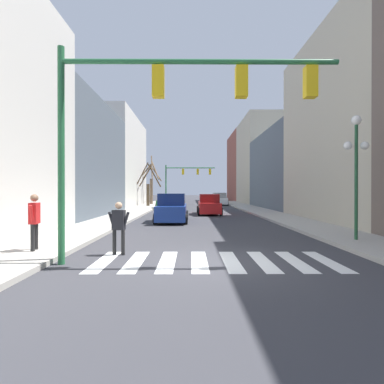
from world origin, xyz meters
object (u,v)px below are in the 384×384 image
Objects in this scene: car_at_intersection at (171,200)px; traffic_signal_far at (185,175)px; car_parked_left_far at (172,209)px; street_tree_left_near at (151,182)px; pedestrian_on_right_sidewalk at (119,224)px; pedestrian_on_left_sidewalk at (34,217)px; traffic_signal_near at (168,102)px; car_driving_away_lane at (219,199)px; car_parked_left_near at (167,202)px; street_tree_right_near at (148,188)px; car_parked_right_mid at (209,205)px; street_lamp_right_corner at (356,152)px.

traffic_signal_far is at bearing -29.58° from car_at_intersection.
car_parked_left_far is 0.69× the size of street_tree_left_near.
street_tree_left_near is (-3.13, 31.30, 2.17)m from pedestrian_on_right_sidewalk.
pedestrian_on_left_sidewalk is (-4.05, -33.51, -3.03)m from traffic_signal_far.
car_at_intersection is 30.28m from pedestrian_on_right_sidewalk.
traffic_signal_near is 1.62× the size of car_driving_away_lane.
street_tree_right_near reaches higher than car_parked_left_near.
pedestrian_on_right_sidewalk is at bearing 143.66° from traffic_signal_near.
pedestrian_on_right_sidewalk is at bearing -179.21° from car_parked_left_near.
traffic_signal_near is 4.62× the size of pedestrian_on_right_sidewalk.
car_driving_away_lane is 0.71× the size of street_tree_left_near.
car_at_intersection is 0.88× the size of car_driving_away_lane.
street_tree_right_near is at bearing -86.68° from street_tree_left_near.
car_at_intersection is 4.38m from street_tree_right_near.
pedestrian_on_left_sidewalk reaches higher than car_parked_left_near.
car_parked_right_mid is 6.65m from car_parked_left_far.
car_parked_left_near is (-1.77, -10.18, -3.44)m from traffic_signal_far.
street_tree_right_near is at bearing 117.99° from car_driving_away_lane.
car_parked_left_near is 13.56m from car_parked_left_far.
traffic_signal_far is at bearing 71.56° from car_driving_away_lane.
car_at_intersection is (-1.99, 31.47, -3.69)m from traffic_signal_near.
traffic_signal_far is at bearing 102.61° from street_lamp_right_corner.
traffic_signal_near reaches higher than car_parked_left_near.
car_parked_right_mid is 0.87× the size of street_tree_right_near.
traffic_signal_near is 1.07× the size of traffic_signal_far.
street_tree_left_near is at bearing 19.33° from car_parked_left_near.
street_tree_left_near is 4.36m from street_tree_right_near.
street_tree_right_near is (-4.33, -6.43, -1.95)m from traffic_signal_far.
street_lamp_right_corner is 29.81m from car_at_intersection.
car_at_intersection is at bearing 0.38° from car_parked_left_near.
traffic_signal_near is at bearing -80.94° from street_tree_right_near.
pedestrian_on_left_sidewalk is at bearing 8.78° from pedestrian_on_right_sidewalk.
street_tree_right_near reaches higher than pedestrian_on_right_sidewalk.
pedestrian_on_right_sidewalk is 31.53m from street_tree_left_near.
car_parked_left_near is at bearing -99.85° from traffic_signal_far.
car_driving_away_lane is 0.89× the size of street_tree_right_near.
car_at_intersection is (-1.43, 20.47, -0.11)m from car_parked_left_far.
traffic_signal_far is 6.09m from car_driving_away_lane.
pedestrian_on_right_sidewalk is (0.37, -30.28, 0.24)m from car_at_intersection.
car_parked_left_near is (-4.12, 7.42, -0.03)m from car_parked_right_mid.
car_driving_away_lane is (5.17, 22.08, -0.05)m from car_parked_left_far.
car_parked_left_far reaches higher than car_parked_right_mid.
traffic_signal_near reaches higher than street_lamp_right_corner.
car_parked_left_near reaches higher than car_at_intersection.
car_parked_right_mid is at bearing 155.70° from car_parked_left_far.
traffic_signal_near reaches higher than car_at_intersection.
car_parked_left_near is at bearing 165.35° from pedestrian_on_left_sidewalk.
street_tree_left_near reaches higher than pedestrian_on_right_sidewalk.
car_parked_left_near is at bearing 94.53° from traffic_signal_near.
street_tree_right_near is (-0.28, 27.07, 1.08)m from pedestrian_on_left_sidewalk.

